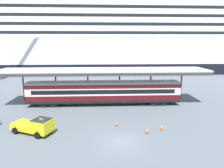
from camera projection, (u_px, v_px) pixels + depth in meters
ground_plane at (121, 142)px, 21.77m from camera, size 400.00×400.00×0.00m
cruise_ship at (121, 34)px, 75.76m from camera, size 139.46×24.06×41.00m
platform_canopy at (104, 71)px, 34.21m from camera, size 35.42×5.90×6.18m
train_carriage at (104, 92)px, 34.47m from camera, size 25.93×2.81×4.11m
service_truck at (36, 126)px, 23.60m from camera, size 5.57×4.00×2.02m
traffic_cone_near at (117, 123)px, 25.94m from camera, size 0.36×0.36×0.67m
traffic_cone_mid at (162, 127)px, 24.68m from camera, size 0.36×0.36×0.69m
traffic_cone_far at (147, 130)px, 23.75m from camera, size 0.36×0.36×0.76m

